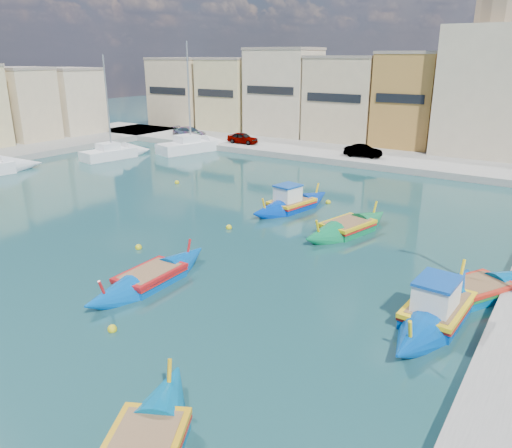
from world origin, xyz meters
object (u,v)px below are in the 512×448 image
Objects in this scene: church_block at (502,72)px; luzzu_green at (347,228)px; yacht_north at (202,146)px; yacht_midnorth at (123,153)px; luzzu_cyan_mid at (474,292)px; luzzu_blue_south at (151,279)px; luzzu_blue_cabin at (291,205)px; luzzu_turquoise_cabin at (437,311)px.

church_block is 2.43× the size of luzzu_green.
yacht_midnorth is at bearing -120.43° from yacht_north.
luzzu_cyan_mid is 0.63× the size of yacht_north.
church_block is at bearing 84.21° from luzzu_green.
luzzu_cyan_mid is 14.29m from luzzu_blue_south.
luzzu_blue_cabin is 1.01× the size of luzzu_blue_south.
luzzu_blue_cabin is (-7.98, -26.66, -8.08)m from church_block.
luzzu_turquoise_cabin is 1.18× the size of luzzu_cyan_mid.
luzzu_turquoise_cabin is 12.40m from luzzu_blue_south.
luzzu_blue_cabin is 14.71m from luzzu_cyan_mid.
luzzu_turquoise_cabin is 1.17× the size of luzzu_blue_south.
church_block is 31.00m from yacht_north.
luzzu_blue_cabin is 13.61m from luzzu_blue_south.
luzzu_blue_south is (-11.77, -3.90, -0.12)m from luzzu_turquoise_cabin.
luzzu_turquoise_cabin is at bearing -46.54° from luzzu_green.
luzzu_blue_south is (-12.63, -6.68, -0.01)m from luzzu_cyan_mid.
yacht_midnorth is at bearing 159.70° from luzzu_cyan_mid.
yacht_midnorth reaches higher than luzzu_cyan_mid.
yacht_north is at bearing 143.75° from luzzu_blue_cabin.
yacht_north is at bearing 59.57° from yacht_midnorth.
luzzu_cyan_mid is at bearing -30.56° from luzzu_green.
church_block is 2.10× the size of luzzu_turquoise_cabin.
church_block reaches higher than luzzu_cyan_mid.
luzzu_blue_south is 0.64× the size of yacht_north.
church_block is at bearing 24.75° from yacht_north.
church_block is at bearing 73.33° from luzzu_blue_cabin.
luzzu_cyan_mid is at bearing -81.53° from church_block.
luzzu_turquoise_cabin is 10.28m from luzzu_green.
yacht_midnorth is (-35.76, 16.32, 0.08)m from luzzu_turquoise_cabin.
yacht_midnorth reaches higher than luzzu_blue_cabin.
yacht_midnorth reaches higher than luzzu_turquoise_cabin.
yacht_north reaches higher than luzzu_turquoise_cabin.
luzzu_turquoise_cabin is 39.38m from yacht_north.
luzzu_blue_cabin is (-12.12, 9.71, -0.02)m from luzzu_turquoise_cabin.
luzzu_cyan_mid is at bearing -28.10° from luzzu_blue_cabin.
luzzu_green is at bearing -95.79° from church_block.
luzzu_cyan_mid is 0.72× the size of yacht_midnorth.
luzzu_green is 0.64× the size of yacht_north.
luzzu_turquoise_cabin is 1.16× the size of luzzu_blue_cabin.
luzzu_blue_cabin is at bearing 151.90° from luzzu_cyan_mid.
yacht_midnorth is (-36.62, 13.54, 0.18)m from luzzu_cyan_mid.
luzzu_blue_south is 31.38m from yacht_midnorth.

